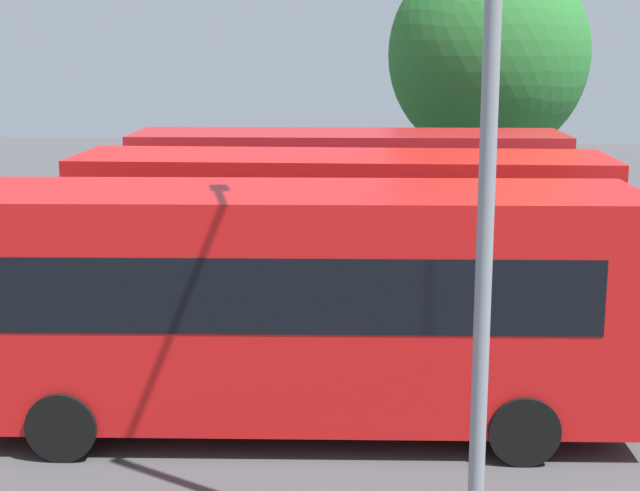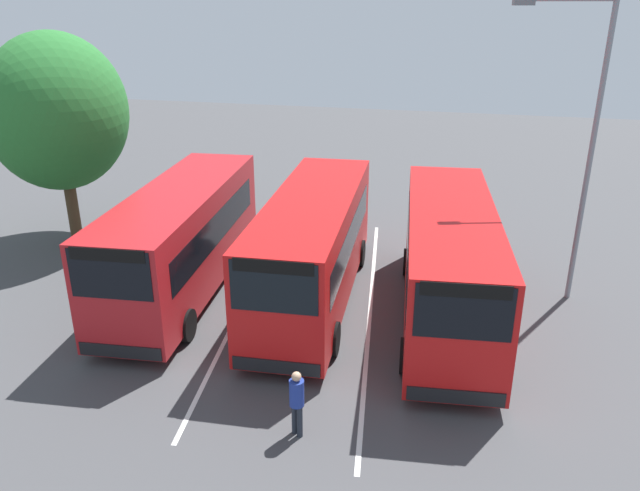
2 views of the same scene
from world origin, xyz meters
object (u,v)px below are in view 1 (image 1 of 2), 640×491
(depot_tree, at_px, (488,55))
(bus_center_left, at_px, (340,241))
(bus_center_right, at_px, (293,301))
(bus_far_left, at_px, (346,202))
(street_lamp, at_px, (482,67))

(depot_tree, bearing_deg, bus_center_left, 73.70)
(bus_center_left, xyz_separation_m, bus_center_right, (0.23, 4.08, 0.00))
(bus_far_left, bearing_deg, depot_tree, -122.91)
(depot_tree, bearing_deg, bus_center_right, 77.29)
(bus_center_left, xyz_separation_m, street_lamp, (-2.06, 7.53, 3.25))
(street_lamp, relative_size, depot_tree, 1.14)
(street_lamp, height_order, depot_tree, street_lamp)
(bus_center_left, bearing_deg, bus_far_left, -89.46)
(bus_center_left, height_order, bus_center_right, same)
(bus_far_left, xyz_separation_m, street_lamp, (-2.32, 11.69, 3.25))
(bus_far_left, relative_size, depot_tree, 1.22)
(street_lamp, bearing_deg, depot_tree, -19.03)
(bus_center_left, relative_size, bus_center_right, 0.99)
(bus_far_left, height_order, street_lamp, street_lamp)
(depot_tree, bearing_deg, bus_far_left, 61.84)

